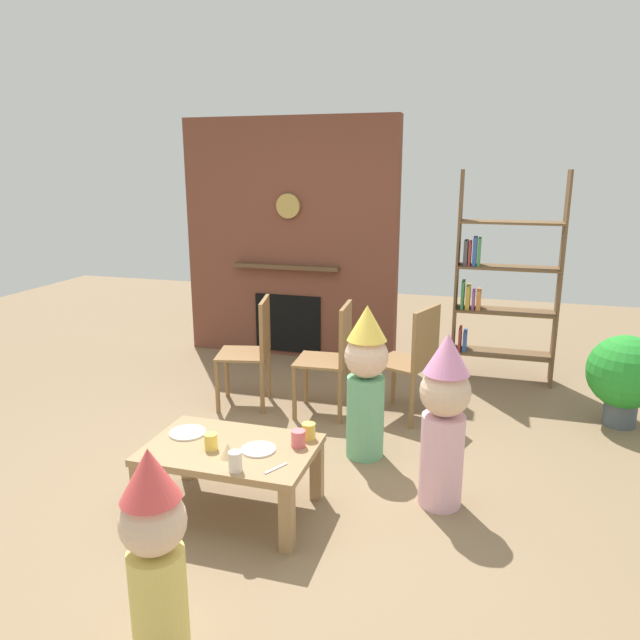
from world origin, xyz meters
name	(u,v)px	position (x,y,z in m)	size (l,w,h in m)	color
ground_plane	(279,486)	(0.00, 0.00, 0.00)	(12.00, 12.00, 0.00)	#846B4C
brick_fireplace_feature	(290,241)	(-0.82, 2.60, 1.19)	(2.20, 0.28, 2.40)	brown
bookshelf	(498,284)	(1.23, 2.40, 0.90)	(0.90, 0.28, 1.90)	brown
coffee_table	(231,457)	(-0.16, -0.32, 0.33)	(0.94, 0.62, 0.40)	#9E7A51
paper_cup_near_left	(211,442)	(-0.25, -0.39, 0.45)	(0.07, 0.07, 0.09)	#F2CC4C
paper_cup_near_right	(235,461)	(-0.02, -0.57, 0.45)	(0.07, 0.07, 0.11)	silver
paper_cup_center	(298,439)	(0.21, -0.22, 0.45)	(0.08, 0.08, 0.09)	#E5666B
paper_cup_far_left	(309,431)	(0.23, -0.11, 0.45)	(0.08, 0.08, 0.09)	#F2CC4C
paper_plate_front	(188,433)	(-0.47, -0.25, 0.41)	(0.21, 0.21, 0.01)	white
paper_plate_rear	(259,449)	(0.01, -0.33, 0.41)	(0.19, 0.19, 0.01)	white
birthday_cake_slice	(228,450)	(-0.12, -0.45, 0.44)	(0.10, 0.10, 0.08)	#EAC68C
table_fork	(276,468)	(0.18, -0.49, 0.40)	(0.15, 0.02, 0.01)	silver
child_with_cone_hat	(155,553)	(0.02, -1.39, 0.49)	(0.26, 0.26, 0.92)	#E0CC66
child_in_pink	(444,417)	(0.97, 0.08, 0.55)	(0.29, 0.29, 1.04)	#EAB2C6
child_by_the_chairs	(366,378)	(0.42, 0.55, 0.56)	(0.29, 0.29, 1.06)	#66B27F
dining_chair_left	(254,346)	(-0.64, 1.18, 0.51)	(0.48, 0.48, 0.90)	olive
dining_chair_middle	(334,353)	(0.03, 1.18, 0.51)	(0.43, 0.43, 0.90)	olive
dining_chair_right	(414,356)	(0.65, 1.27, 0.51)	(0.51, 0.51, 0.90)	olive
potted_plant_tall	(625,374)	(2.19, 1.59, 0.41)	(0.56, 0.56, 0.71)	#4C5660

